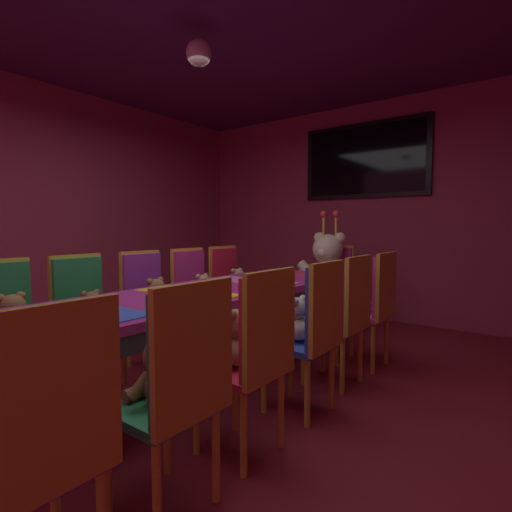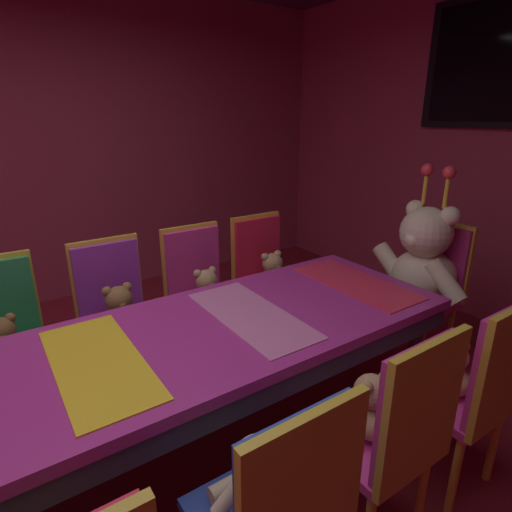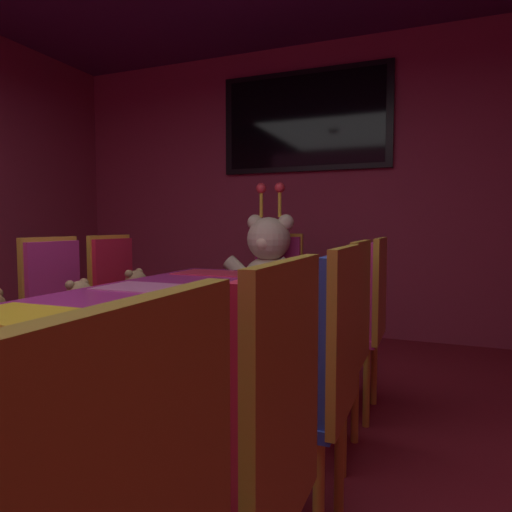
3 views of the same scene
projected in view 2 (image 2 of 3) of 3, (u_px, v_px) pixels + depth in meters
The scene contains 19 objects.
ground_plane at pixel (118, 503), 1.88m from camera, with size 7.90×7.90×0.00m, color maroon.
wall_left at pixel (7, 149), 3.46m from camera, with size 0.12×6.40×2.80m, color #99334C.
banquet_table at pixel (100, 380), 1.67m from camera, with size 0.90×3.45×0.75m.
chair_left_2 at pixel (1, 330), 2.19m from camera, with size 0.42×0.41×0.98m.
teddy_left_2 at pixel (4, 345), 2.08m from camera, with size 0.22×0.29×0.27m.
chair_left_3 at pixel (113, 304), 2.49m from camera, with size 0.42×0.41×0.98m.
teddy_left_3 at pixel (121, 314), 2.38m from camera, with size 0.25×0.32×0.30m.
chair_left_4 at pixel (197, 284), 2.78m from camera, with size 0.42×0.41×0.98m.
teddy_left_4 at pixel (207, 293), 2.67m from camera, with size 0.24×0.30×0.29m.
chair_left_5 at pixel (261, 268), 3.07m from camera, with size 0.42×0.41×0.98m.
teddy_left_5 at pixel (273, 275), 2.96m from camera, with size 0.24×0.31×0.30m.
chair_right_3 at pixel (285, 511), 1.19m from camera, with size 0.42×0.41×0.98m.
teddy_right_3 at pixel (257, 479), 1.31m from camera, with size 0.24×0.31×0.29m.
chair_right_4 at pixel (400, 426), 1.51m from camera, with size 0.42×0.41×0.98m.
teddy_right_4 at pixel (369, 409), 1.63m from camera, with size 0.23×0.30×0.28m.
chair_right_5 at pixel (482, 382), 1.76m from camera, with size 0.42×0.41×0.98m.
teddy_right_5 at pixel (450, 371), 1.88m from camera, with size 0.21×0.27×0.26m.
throne_chair at pixel (433, 277), 2.90m from camera, with size 0.41×0.42×0.98m.
king_teddy_bear at pixel (421, 261), 2.75m from camera, with size 0.72×0.55×0.92m.
Camera 2 is at (1.53, -0.27, 1.68)m, focal length 29.02 mm.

